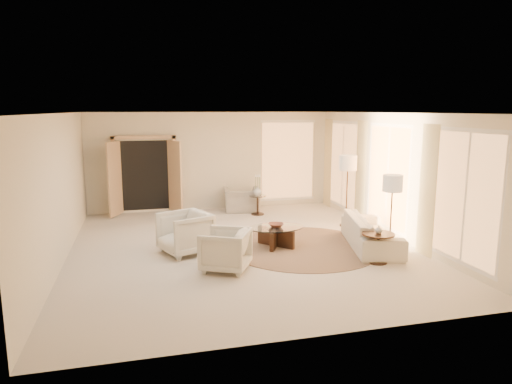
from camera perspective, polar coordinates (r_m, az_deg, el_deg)
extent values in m
cube|color=beige|center=(9.72, -1.72, -6.97)|extent=(7.00, 8.00, 0.02)
cube|color=white|center=(9.28, -1.81, 9.84)|extent=(7.00, 8.00, 0.02)
cube|color=beige|center=(13.29, -5.53, 3.88)|extent=(7.00, 0.04, 2.80)
cube|color=beige|center=(5.64, 7.16, -4.92)|extent=(7.00, 0.04, 2.80)
cube|color=beige|center=(9.30, -23.32, 0.33)|extent=(0.04, 8.00, 2.80)
cube|color=beige|center=(10.70, 16.86, 1.94)|extent=(0.04, 8.00, 2.80)
cube|color=tan|center=(13.07, -13.69, 2.11)|extent=(1.80, 0.12, 2.16)
cube|color=tan|center=(12.83, -17.24, 1.57)|extent=(0.35, 0.66, 2.00)
cube|color=tan|center=(12.84, -10.09, 1.88)|extent=(0.35, 0.66, 2.00)
cylinder|color=#442F22|center=(9.78, 5.85, -6.80)|extent=(4.06, 4.06, 0.01)
imported|color=beige|center=(9.95, 14.20, -4.87)|extent=(1.40, 2.37, 0.65)
imported|color=beige|center=(9.31, -8.88, -4.84)|extent=(1.12, 1.15, 0.92)
imported|color=beige|center=(8.29, -3.86, -6.98)|extent=(1.03, 1.06, 0.83)
imported|color=#9C988D|center=(12.99, -1.78, -0.51)|extent=(1.09, 0.79, 0.88)
cube|color=black|center=(9.71, 2.51, -5.73)|extent=(0.64, 0.71, 0.39)
cube|color=black|center=(9.71, 2.51, -5.73)|extent=(0.49, 0.80, 0.39)
cylinder|color=white|center=(9.65, 2.52, -4.45)|extent=(1.29, 1.29, 0.02)
cylinder|color=black|center=(9.08, 14.89, -8.42)|extent=(0.38, 0.38, 0.03)
cylinder|color=black|center=(9.00, 14.97, -6.81)|extent=(0.06, 0.06, 0.54)
cylinder|color=black|center=(8.92, 15.05, -5.09)|extent=(0.61, 0.61, 0.03)
cylinder|color=#30221C|center=(12.65, 0.21, -2.77)|extent=(0.36, 0.36, 0.03)
cylinder|color=#30221C|center=(12.60, 0.21, -1.66)|extent=(0.05, 0.05, 0.51)
cylinder|color=white|center=(12.54, 0.21, -0.48)|extent=(0.47, 0.47, 0.03)
cylinder|color=#30221C|center=(11.65, 11.15, -4.10)|extent=(0.30, 0.30, 0.03)
cylinder|color=#30221C|center=(11.49, 11.27, -0.55)|extent=(0.03, 0.03, 1.50)
cylinder|color=#C5AF8F|center=(11.37, 11.42, 3.61)|extent=(0.43, 0.43, 0.37)
cylinder|color=#30221C|center=(9.68, 16.28, -7.30)|extent=(0.27, 0.27, 0.03)
cylinder|color=#30221C|center=(9.51, 16.48, -3.46)|extent=(0.03, 0.03, 1.36)
cylinder|color=#C5AF8F|center=(9.36, 16.72, 1.06)|extent=(0.39, 0.39, 0.33)
imported|color=brown|center=(9.64, 2.52, -4.17)|extent=(0.39, 0.39, 0.08)
imported|color=silver|center=(8.90, 15.08, -4.56)|extent=(0.17, 0.17, 0.15)
imported|color=silver|center=(12.52, 0.21, 0.14)|extent=(0.26, 0.26, 0.26)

